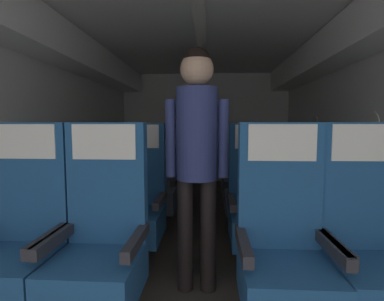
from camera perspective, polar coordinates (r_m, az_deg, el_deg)
ground at (r=3.15m, az=1.39°, el=-16.76°), size 3.65×6.55×0.02m
fuselage_shell at (r=3.23m, az=1.64°, el=13.59°), size 3.53×6.20×2.27m
seat_a_left_window at (r=1.97m, az=-30.83°, el=-15.50°), size 0.49×0.50×1.17m
seat_a_left_aisle at (r=1.76m, az=-17.56°, el=-17.56°), size 0.49×0.50×1.17m
seat_a_right_aisle at (r=1.86m, az=31.67°, el=-16.78°), size 0.49×0.50×1.17m
seat_a_right_window at (r=1.69m, az=17.58°, el=-18.54°), size 0.49×0.50×1.17m
seat_b_left_window at (r=2.64m, az=-20.49°, el=-9.98°), size 0.49×0.50×1.17m
seat_b_left_aisle at (r=2.51m, az=-10.96°, el=-10.50°), size 0.49×0.50×1.17m
seat_b_right_aisle at (r=2.58m, az=23.13°, el=-10.42°), size 0.49×0.50×1.17m
seat_b_right_window at (r=2.46m, az=12.82°, el=-10.91°), size 0.49×0.50×1.17m
seat_c_left_window at (r=3.40m, az=-14.72°, el=-6.50°), size 0.49×0.50×1.17m
seat_c_left_aisle at (r=3.30m, az=-7.05°, el=-6.74°), size 0.49×0.50×1.17m
seat_c_right_aisle at (r=3.32m, az=18.22°, el=-6.87°), size 0.49×0.50×1.17m
seat_c_right_window at (r=3.27m, az=10.47°, el=-6.90°), size 0.49×0.50×1.17m
seat_d_left_window at (r=4.19m, az=-11.12°, el=-4.29°), size 0.49×0.50×1.17m
seat_d_left_aisle at (r=4.08m, az=-5.00°, el=-4.46°), size 0.49×0.50×1.17m
seat_d_right_aisle at (r=4.12m, az=15.47°, el=-4.53°), size 0.49×0.50×1.17m
seat_d_right_window at (r=4.07m, az=9.10°, el=-4.53°), size 0.49×0.50×1.17m
flight_attendant at (r=1.97m, az=0.95°, el=1.47°), size 0.43×0.28×1.67m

